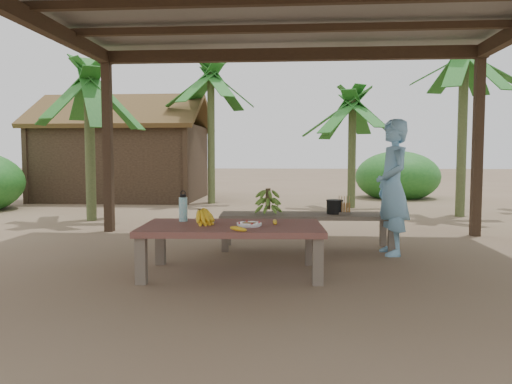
# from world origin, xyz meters

# --- Properties ---
(ground) EXTENTS (80.00, 80.00, 0.00)m
(ground) POSITION_xyz_m (0.00, 0.00, 0.00)
(ground) COLOR brown
(ground) RESTS_ON ground
(pavilion) EXTENTS (6.60, 5.60, 2.95)m
(pavilion) POSITION_xyz_m (-0.01, -0.01, 2.78)
(pavilion) COLOR black
(pavilion) RESTS_ON ground
(work_table) EXTENTS (1.85, 1.10, 0.50)m
(work_table) POSITION_xyz_m (-0.51, -0.36, 0.43)
(work_table) COLOR brown
(work_table) RESTS_ON ground
(bench) EXTENTS (2.23, 0.70, 0.45)m
(bench) POSITION_xyz_m (0.27, 1.08, 0.39)
(bench) COLOR brown
(bench) RESTS_ON ground
(ripe_banana_bunch) EXTENTS (0.30, 0.26, 0.18)m
(ripe_banana_bunch) POSITION_xyz_m (-0.85, -0.36, 0.59)
(ripe_banana_bunch) COLOR yellow
(ripe_banana_bunch) RESTS_ON work_table
(plate) EXTENTS (0.25, 0.25, 0.04)m
(plate) POSITION_xyz_m (-0.33, -0.44, 0.52)
(plate) COLOR white
(plate) RESTS_ON work_table
(loose_banana_front) EXTENTS (0.16, 0.06, 0.04)m
(loose_banana_front) POSITION_xyz_m (-0.40, -0.77, 0.52)
(loose_banana_front) COLOR yellow
(loose_banana_front) RESTS_ON work_table
(loose_banana_side) EXTENTS (0.06, 0.15, 0.04)m
(loose_banana_side) POSITION_xyz_m (-0.09, -0.28, 0.52)
(loose_banana_side) COLOR yellow
(loose_banana_side) RESTS_ON work_table
(water_flask) EXTENTS (0.09, 0.09, 0.33)m
(water_flask) POSITION_xyz_m (-1.07, -0.13, 0.64)
(water_flask) COLOR #3EB5C1
(water_flask) RESTS_ON work_table
(green_banana_stalk) EXTENTS (0.31, 0.31, 0.34)m
(green_banana_stalk) POSITION_xyz_m (-0.23, 1.05, 0.62)
(green_banana_stalk) COLOR #598C2D
(green_banana_stalk) RESTS_ON bench
(cooking_pot) EXTENTS (0.20, 0.20, 0.17)m
(cooking_pot) POSITION_xyz_m (0.62, 1.11, 0.54)
(cooking_pot) COLOR black
(cooking_pot) RESTS_ON bench
(skewer_rack) EXTENTS (0.18, 0.09, 0.24)m
(skewer_rack) POSITION_xyz_m (0.74, 1.05, 0.57)
(skewer_rack) COLOR #A57F47
(skewer_rack) RESTS_ON bench
(woman) EXTENTS (0.47, 0.64, 1.63)m
(woman) POSITION_xyz_m (1.28, 0.78, 0.82)
(woman) COLOR #69A0C7
(woman) RESTS_ON ground
(hut) EXTENTS (4.40, 3.43, 2.85)m
(hut) POSITION_xyz_m (-4.50, 8.00, 1.10)
(hut) COLOR black
(hut) RESTS_ON ground
(banana_plant_ne) EXTENTS (1.80, 1.80, 3.37)m
(banana_plant_ne) POSITION_xyz_m (3.35, 4.70, 2.88)
(banana_plant_ne) COLOR #596638
(banana_plant_ne) RESTS_ON ground
(banana_plant_n) EXTENTS (1.80, 1.80, 2.63)m
(banana_plant_n) POSITION_xyz_m (1.41, 6.21, 2.16)
(banana_plant_n) COLOR #596638
(banana_plant_n) RESTS_ON ground
(banana_plant_nw) EXTENTS (1.80, 1.80, 3.41)m
(banana_plant_nw) POSITION_xyz_m (-1.95, 6.96, 2.92)
(banana_plant_nw) COLOR #596638
(banana_plant_nw) RESTS_ON ground
(banana_plant_w) EXTENTS (1.80, 1.80, 2.78)m
(banana_plant_w) POSITION_xyz_m (-3.62, 3.56, 2.30)
(banana_plant_w) COLOR #596638
(banana_plant_w) RESTS_ON ground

